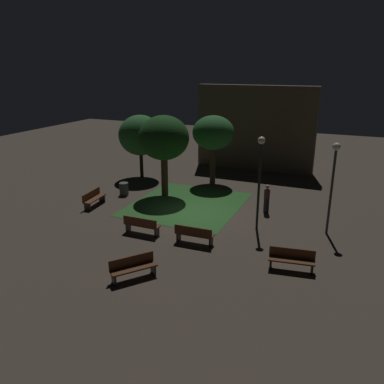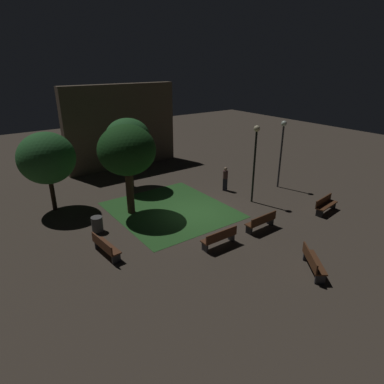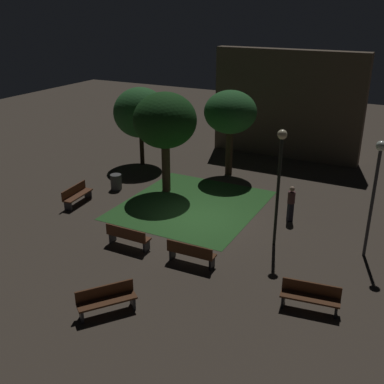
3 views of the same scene
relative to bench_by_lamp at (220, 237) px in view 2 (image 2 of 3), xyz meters
name	(u,v)px [view 2 (image 2 of 3)]	position (x,y,z in m)	size (l,w,h in m)	color
ground_plane	(198,213)	(1.38, 3.50, -0.48)	(60.00, 60.00, 0.00)	#473D33
grass_lawn	(171,210)	(0.34, 4.73, -0.48)	(6.14, 6.81, 0.01)	#2D6028
bench_by_lamp	(220,237)	(0.00, 0.00, 0.00)	(1.80, 0.48, 0.88)	brown
bench_path_side	(261,221)	(2.77, 0.00, 0.00)	(1.81, 0.53, 0.88)	#512D19
bench_front_right	(313,261)	(1.79, -3.69, 0.00)	(1.48, 1.71, 0.88)	#512D19
bench_back_row	(105,246)	(-4.57, 2.35, 0.00)	(0.64, 1.84, 0.88)	brown
bench_front_left	(325,204)	(7.27, -0.66, 0.00)	(1.85, 0.73, 0.88)	#512D19
tree_left_canopy	(128,137)	(0.17, 9.46, 2.97)	(2.81, 2.81, 4.64)	#423021
tree_back_left	(47,158)	(-5.05, 8.71, 2.59)	(3.06, 3.06, 4.50)	#2D2116
tree_right_canopy	(127,151)	(-1.65, 5.75, 3.11)	(3.08, 3.08, 4.99)	#423021
lamp_post_plaza_west	(255,151)	(4.99, 2.83, 2.67)	(0.36, 0.36, 4.65)	black
lamp_post_path_center	(282,143)	(8.27, 3.60, 2.57)	(0.36, 0.36, 4.48)	#333338
trash_bin	(97,224)	(-4.02, 4.72, -0.08)	(0.56, 0.56, 0.79)	#4C4C4C
pedestrian	(225,178)	(4.91, 5.22, 0.37)	(0.33, 0.34, 1.61)	black
building_wall_backdrop	(122,127)	(1.86, 14.10, 2.72)	(9.01, 0.80, 6.41)	brown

